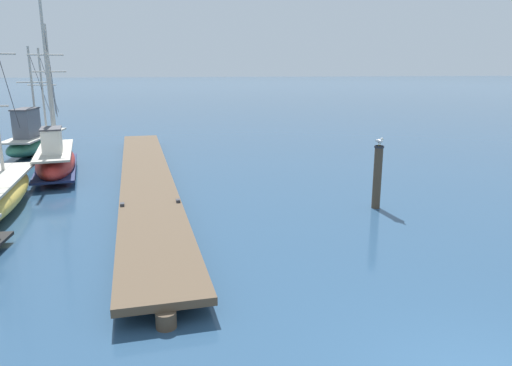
% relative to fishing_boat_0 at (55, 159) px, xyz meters
% --- Properties ---
extents(floating_dock, '(3.43, 21.01, 0.53)m').
position_rel_fishing_boat_0_xyz_m(floating_dock, '(3.78, -2.58, -0.29)').
color(floating_dock, brown).
rests_on(floating_dock, ground).
extents(fishing_boat_0, '(2.48, 7.34, 7.22)m').
position_rel_fishing_boat_0_xyz_m(fishing_boat_0, '(0.00, 0.00, 0.00)').
color(fishing_boat_0, '#AD2823').
rests_on(fishing_boat_0, ground).
extents(fishing_boat_3, '(2.24, 7.20, 5.36)m').
position_rel_fishing_boat_0_xyz_m(fishing_boat_3, '(-2.23, 5.54, 0.04)').
color(fishing_boat_3, '#337556').
rests_on(fishing_boat_3, ground).
extents(mooring_piling, '(0.30, 0.30, 1.99)m').
position_rel_fishing_boat_0_xyz_m(mooring_piling, '(11.07, -6.82, 0.38)').
color(mooring_piling, '#4C3D2D').
rests_on(mooring_piling, ground).
extents(perched_seagull, '(0.17, 0.38, 0.26)m').
position_rel_fishing_boat_0_xyz_m(perched_seagull, '(11.07, -6.81, 1.49)').
color(perched_seagull, gold).
rests_on(perched_seagull, mooring_piling).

